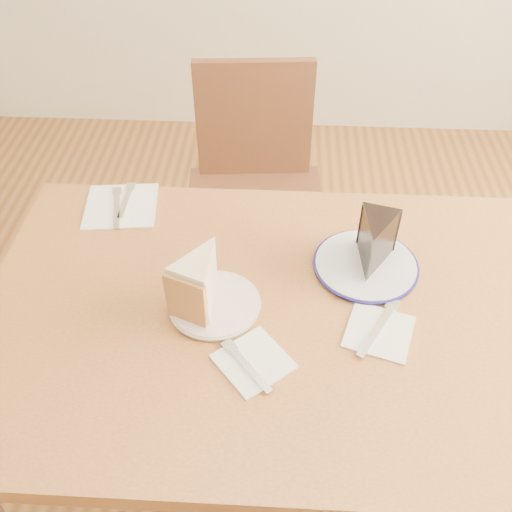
% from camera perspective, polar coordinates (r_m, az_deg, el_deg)
% --- Properties ---
extents(ground, '(4.00, 4.00, 0.00)m').
position_cam_1_polar(ground, '(1.80, 1.04, -21.22)').
color(ground, '#4C2D14').
rests_on(ground, ground).
extents(table, '(1.20, 0.80, 0.75)m').
position_cam_1_polar(table, '(1.24, 1.42, -8.33)').
color(table, brown).
rests_on(table, ground).
extents(chair_far, '(0.47, 0.47, 0.89)m').
position_cam_1_polar(chair_far, '(1.86, -0.06, 6.12)').
color(chair_far, '#341A0F').
rests_on(chair_far, ground).
extents(plate_cream, '(0.18, 0.18, 0.01)m').
position_cam_1_polar(plate_cream, '(1.17, -4.16, -4.84)').
color(plate_cream, silver).
rests_on(plate_cream, table).
extents(plate_navy, '(0.22, 0.22, 0.01)m').
position_cam_1_polar(plate_navy, '(1.27, 10.90, -0.90)').
color(plate_navy, white).
rests_on(plate_navy, table).
extents(carrot_cake, '(0.12, 0.14, 0.11)m').
position_cam_1_polar(carrot_cake, '(1.14, -5.39, -2.33)').
color(carrot_cake, beige).
rests_on(carrot_cake, plate_cream).
extents(chocolate_cake, '(0.11, 0.13, 0.10)m').
position_cam_1_polar(chocolate_cake, '(1.23, 11.70, 1.01)').
color(chocolate_cake, black).
rests_on(chocolate_cake, plate_navy).
extents(napkin_cream, '(0.17, 0.17, 0.00)m').
position_cam_1_polar(napkin_cream, '(1.08, -0.24, -10.49)').
color(napkin_cream, white).
rests_on(napkin_cream, table).
extents(napkin_navy, '(0.16, 0.16, 0.00)m').
position_cam_1_polar(napkin_navy, '(1.15, 12.20, -7.40)').
color(napkin_navy, white).
rests_on(napkin_navy, table).
extents(napkin_spare, '(0.19, 0.19, 0.00)m').
position_cam_1_polar(napkin_spare, '(1.45, -13.35, 4.90)').
color(napkin_spare, white).
rests_on(napkin_spare, table).
extents(fork_cream, '(0.10, 0.12, 0.00)m').
position_cam_1_polar(fork_cream, '(1.07, -0.89, -10.97)').
color(fork_cream, white).
rests_on(fork_cream, napkin_cream).
extents(knife_navy, '(0.10, 0.15, 0.00)m').
position_cam_1_polar(knife_navy, '(1.15, 12.13, -7.01)').
color(knife_navy, silver).
rests_on(knife_navy, napkin_navy).
extents(fork_spare, '(0.01, 0.14, 0.00)m').
position_cam_1_polar(fork_spare, '(1.45, -12.89, 5.42)').
color(fork_spare, silver).
rests_on(fork_spare, napkin_spare).
extents(knife_spare, '(0.05, 0.16, 0.00)m').
position_cam_1_polar(knife_spare, '(1.44, -13.75, 4.70)').
color(knife_spare, silver).
rests_on(knife_spare, napkin_spare).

